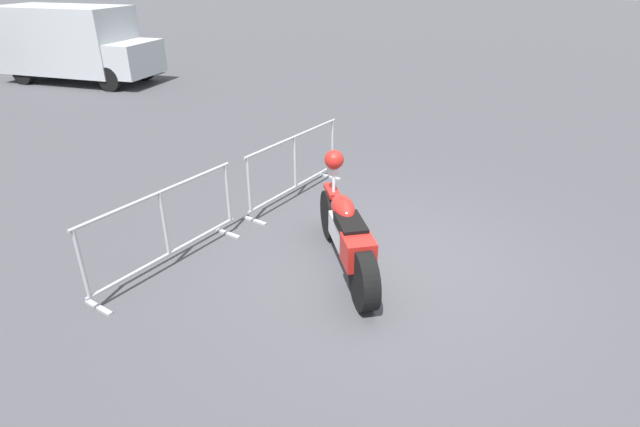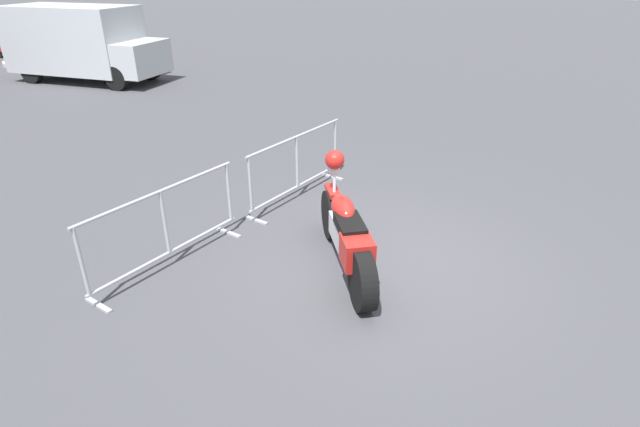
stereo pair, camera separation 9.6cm
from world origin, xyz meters
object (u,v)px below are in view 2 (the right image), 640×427
object	(u,v)px
motorcycle	(346,232)
crowd_barrier_near	(166,228)
delivery_van	(81,42)
crowd_barrier_far	(297,166)

from	to	relation	value
motorcycle	crowd_barrier_near	size ratio (longest dim) A/B	0.79
motorcycle	delivery_van	xyz separation A→B (m)	(4.38, 13.16, 0.74)
motorcycle	crowd_barrier_near	xyz separation A→B (m)	(-1.30, 1.82, 0.05)
delivery_van	crowd_barrier_near	bearing A→B (deg)	-44.63
crowd_barrier_far	crowd_barrier_near	bearing A→B (deg)	180.00
motorcycle	crowd_barrier_near	distance (m)	2.24
motorcycle	delivery_van	distance (m)	13.89
crowd_barrier_far	delivery_van	distance (m)	11.77
crowd_barrier_near	crowd_barrier_far	xyz separation A→B (m)	(2.61, 0.00, 0.00)
crowd_barrier_near	crowd_barrier_far	bearing A→B (deg)	0.00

